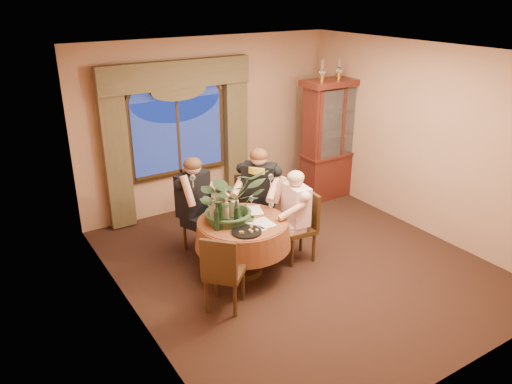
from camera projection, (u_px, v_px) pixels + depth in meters
floor at (297, 263)px, 6.82m from camera, size 5.00×5.00×0.00m
wall_back at (210, 124)px, 8.24m from camera, size 4.50×0.00×4.50m
wall_right at (422, 140)px, 7.40m from camera, size 0.00×5.00×5.00m
ceiling at (305, 52)px, 5.75m from camera, size 5.00×5.00×0.00m
window at (178, 136)px, 7.92m from camera, size 1.62×0.10×1.32m
arched_transom at (175, 87)px, 7.63m from camera, size 1.60×0.06×0.44m
drapery_left at (116, 155)px, 7.42m from camera, size 0.38×0.14×2.32m
drapery_right at (236, 135)px, 8.44m from camera, size 0.38×0.14×2.32m
swag_valance at (176, 74)px, 7.49m from camera, size 2.45×0.16×0.42m
dining_table at (243, 247)px, 6.48m from camera, size 1.51×1.51×0.75m
china_cabinet at (335, 139)px, 8.70m from camera, size 1.29×0.51×2.08m
oil_lamp_left at (322, 70)px, 8.06m from camera, size 0.11×0.11×0.34m
oil_lamp_center at (339, 68)px, 8.24m from camera, size 0.11×0.11×0.34m
oil_lamp_right at (356, 67)px, 8.42m from camera, size 0.11×0.11×0.34m
chair_right at (297, 227)px, 6.76m from camera, size 0.47×0.47×0.96m
chair_back_right at (248, 211)px, 7.25m from camera, size 0.59×0.59×0.96m
chair_back at (201, 219)px, 6.99m from camera, size 0.50×0.50×0.96m
chair_front_left at (225, 271)px, 5.73m from camera, size 0.59×0.59×0.96m
person_pink at (296, 216)px, 6.69m from camera, size 0.47×0.51×1.30m
person_back at (194, 207)px, 6.81m from camera, size 0.65×0.63×1.44m
person_scarf at (259, 197)px, 7.07m from camera, size 0.71×0.71×1.47m
stoneware_vase at (235, 210)px, 6.32m from camera, size 0.14×0.14×0.25m
centerpiece_plant at (229, 176)px, 6.16m from camera, size 0.91×1.01×0.79m
olive_bowl at (249, 219)px, 6.33m from camera, size 0.14×0.14×0.04m
cheese_platter at (247, 232)px, 6.02m from camera, size 0.37×0.37×0.02m
wine_bottle_0 at (221, 217)px, 6.06m from camera, size 0.07×0.07×0.33m
wine_bottle_1 at (217, 218)px, 6.03m from camera, size 0.07×0.07×0.33m
wine_bottle_2 at (219, 209)px, 6.28m from camera, size 0.07×0.07×0.33m
wine_bottle_3 at (213, 213)px, 6.17m from camera, size 0.07×0.07×0.33m
wine_bottle_4 at (226, 211)px, 6.21m from camera, size 0.07×0.07×0.33m
wine_bottle_5 at (237, 213)px, 6.16m from camera, size 0.07×0.07×0.33m
tasting_paper_0 at (264, 223)px, 6.27m from camera, size 0.22×0.30×0.00m
tasting_paper_1 at (254, 210)px, 6.62m from camera, size 0.30×0.35×0.00m
tasting_paper_2 at (252, 228)px, 6.13m from camera, size 0.27×0.34×0.00m
wine_glass_person_pink at (271, 208)px, 6.47m from camera, size 0.07×0.07×0.18m
wine_glass_person_back at (218, 206)px, 6.52m from camera, size 0.07×0.07×0.18m
wine_glass_person_scarf at (251, 202)px, 6.66m from camera, size 0.07×0.07×0.18m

